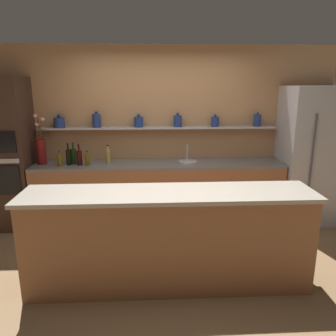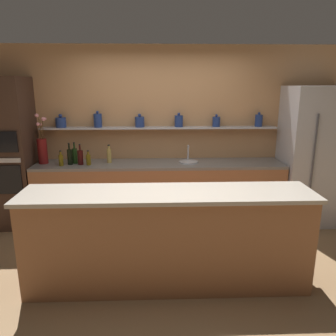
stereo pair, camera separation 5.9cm
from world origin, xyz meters
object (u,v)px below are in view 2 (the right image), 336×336
(refrigerator, at_px, (312,156))
(bottle_wine_3, at_px, (80,157))
(bottle_spirit_0, at_px, (109,155))
(oven_tower, at_px, (7,154))
(bottle_oil_5, at_px, (61,160))
(flower_vase, at_px, (42,149))
(bottle_wine_1, at_px, (75,156))
(bottle_wine_2, at_px, (70,156))
(bottle_oil_4, at_px, (88,159))
(sink_fixture, at_px, (189,161))

(refrigerator, distance_m, bottle_wine_3, 3.37)
(bottle_spirit_0, bearing_deg, refrigerator, -1.66)
(oven_tower, distance_m, bottle_oil_5, 0.80)
(flower_vase, xyz_separation_m, bottle_wine_1, (0.46, -0.01, -0.10))
(oven_tower, distance_m, bottle_spirit_0, 1.45)
(refrigerator, relative_size, bottle_wine_2, 6.39)
(bottle_wine_2, bearing_deg, bottle_wine_1, 54.92)
(bottle_wine_1, bearing_deg, bottle_spirit_0, 3.01)
(bottle_spirit_0, bearing_deg, bottle_oil_4, -154.68)
(bottle_oil_4, height_order, bottle_oil_5, bottle_oil_5)
(bottle_wine_3, relative_size, bottle_oil_4, 1.42)
(flower_vase, bearing_deg, bottle_oil_4, -9.46)
(bottle_spirit_0, relative_size, bottle_wine_3, 0.89)
(refrigerator, bearing_deg, bottle_oil_5, -178.71)
(refrigerator, relative_size, bottle_spirit_0, 7.61)
(refrigerator, relative_size, bottle_wine_3, 6.74)
(bottle_wine_1, bearing_deg, sink_fixture, -0.39)
(refrigerator, height_order, flower_vase, refrigerator)
(flower_vase, bearing_deg, bottle_wine_2, -11.67)
(refrigerator, distance_m, flower_vase, 3.93)
(oven_tower, bearing_deg, bottle_wine_1, 1.43)
(bottle_spirit_0, height_order, bottle_wine_1, bottle_wine_1)
(oven_tower, relative_size, bottle_wine_2, 6.78)
(bottle_wine_1, xyz_separation_m, bottle_oil_4, (0.21, -0.11, -0.03))
(oven_tower, xyz_separation_m, bottle_wine_1, (0.95, 0.02, -0.03))
(sink_fixture, distance_m, bottle_oil_4, 1.45)
(bottle_spirit_0, bearing_deg, bottle_wine_3, -164.75)
(sink_fixture, relative_size, bottle_spirit_0, 1.04)
(bottle_wine_2, relative_size, bottle_oil_5, 1.44)
(sink_fixture, xyz_separation_m, bottle_wine_2, (-1.71, -0.07, 0.09))
(bottle_wine_1, bearing_deg, bottle_oil_5, -138.66)
(sink_fixture, relative_size, bottle_wine_1, 0.89)
(bottle_wine_1, xyz_separation_m, bottle_oil_5, (-0.16, -0.14, -0.03))
(sink_fixture, relative_size, bottle_oil_5, 1.26)
(flower_vase, bearing_deg, bottle_wine_3, -8.98)
(oven_tower, height_order, bottle_wine_2, oven_tower)
(bottle_oil_5, bearing_deg, bottle_oil_4, 5.57)
(flower_vase, height_order, sink_fixture, flower_vase)
(refrigerator, xyz_separation_m, bottle_wine_2, (-3.53, -0.02, 0.03))
(flower_vase, xyz_separation_m, bottle_wine_2, (0.40, -0.08, -0.10))
(oven_tower, xyz_separation_m, bottle_wine_3, (1.05, -0.06, -0.04))
(bottle_wine_1, distance_m, bottle_oil_4, 0.24)
(bottle_wine_2, bearing_deg, bottle_spirit_0, 10.64)
(bottle_wine_1, bearing_deg, bottle_wine_3, -39.42)
(bottle_oil_5, bearing_deg, flower_vase, 153.25)
(bottle_wine_3, relative_size, bottle_oil_5, 1.37)
(flower_vase, height_order, bottle_wine_2, flower_vase)
(bottle_spirit_0, relative_size, bottle_oil_5, 1.21)
(bottle_spirit_0, bearing_deg, oven_tower, -178.03)
(refrigerator, xyz_separation_m, bottle_wine_1, (-3.47, 0.06, 0.03))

